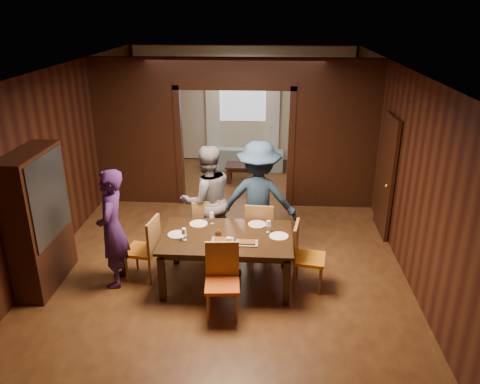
# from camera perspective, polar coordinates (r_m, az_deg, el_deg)

# --- Properties ---
(floor) EXTENTS (9.00, 9.00, 0.00)m
(floor) POSITION_cam_1_polar(r_m,az_deg,el_deg) (8.19, -1.40, -5.74)
(floor) COLOR #4D2715
(floor) RESTS_ON ground
(ceiling) EXTENTS (5.50, 9.00, 0.02)m
(ceiling) POSITION_cam_1_polar(r_m,az_deg,el_deg) (7.30, -1.62, 14.84)
(ceiling) COLOR silver
(ceiling) RESTS_ON room_walls
(room_walls) EXTENTS (5.52, 9.01, 2.90)m
(room_walls) POSITION_cam_1_polar(r_m,az_deg,el_deg) (9.41, -0.52, 7.82)
(room_walls) COLOR black
(room_walls) RESTS_ON floor
(person_purple) EXTENTS (0.47, 0.67, 1.75)m
(person_purple) POSITION_cam_1_polar(r_m,az_deg,el_deg) (6.82, -15.31, -4.33)
(person_purple) COLOR #381C52
(person_purple) RESTS_ON floor
(person_grey) EXTENTS (1.08, 0.98, 1.80)m
(person_grey) POSITION_cam_1_polar(r_m,az_deg,el_deg) (7.47, -4.02, -0.99)
(person_grey) COLOR slate
(person_grey) RESTS_ON floor
(person_navy) EXTENTS (1.27, 0.79, 1.89)m
(person_navy) POSITION_cam_1_polar(r_m,az_deg,el_deg) (7.38, 2.28, -0.88)
(person_navy) COLOR #1D2F48
(person_navy) RESTS_ON floor
(sofa) EXTENTS (1.98, 0.83, 0.57)m
(sofa) POSITION_cam_1_polar(r_m,az_deg,el_deg) (11.63, 0.46, 4.35)
(sofa) COLOR #89AEB4
(sofa) RESTS_ON floor
(serving_bowl) EXTENTS (0.34, 0.34, 0.08)m
(serving_bowl) POSITION_cam_1_polar(r_m,az_deg,el_deg) (6.69, -1.22, -4.71)
(serving_bowl) COLOR black
(serving_bowl) RESTS_ON dining_table
(dining_table) EXTENTS (1.85, 1.15, 0.76)m
(dining_table) POSITION_cam_1_polar(r_m,az_deg,el_deg) (6.82, -1.60, -8.21)
(dining_table) COLOR black
(dining_table) RESTS_ON floor
(coffee_table) EXTENTS (0.80, 0.50, 0.40)m
(coffee_table) POSITION_cam_1_polar(r_m,az_deg,el_deg) (10.74, 0.41, 2.35)
(coffee_table) COLOR black
(coffee_table) RESTS_ON floor
(chair_left) EXTENTS (0.50, 0.50, 0.97)m
(chair_left) POSITION_cam_1_polar(r_m,az_deg,el_deg) (7.04, -11.88, -6.72)
(chair_left) COLOR orange
(chair_left) RESTS_ON floor
(chair_right) EXTENTS (0.51, 0.51, 0.97)m
(chair_right) POSITION_cam_1_polar(r_m,az_deg,el_deg) (6.75, 8.44, -7.77)
(chair_right) COLOR orange
(chair_right) RESTS_ON floor
(chair_far_l) EXTENTS (0.55, 0.55, 0.97)m
(chair_far_l) POSITION_cam_1_polar(r_m,az_deg,el_deg) (7.62, -4.35, -3.95)
(chair_far_l) COLOR orange
(chair_far_l) RESTS_ON floor
(chair_far_r) EXTENTS (0.47, 0.47, 0.97)m
(chair_far_r) POSITION_cam_1_polar(r_m,az_deg,el_deg) (7.46, 2.43, -4.50)
(chair_far_r) COLOR #C26E12
(chair_far_r) RESTS_ON floor
(chair_near) EXTENTS (0.47, 0.47, 0.97)m
(chair_near) POSITION_cam_1_polar(r_m,az_deg,el_deg) (6.11, -2.18, -10.99)
(chair_near) COLOR #CC4D13
(chair_near) RESTS_ON floor
(hutch) EXTENTS (0.40, 1.20, 2.00)m
(hutch) POSITION_cam_1_polar(r_m,az_deg,el_deg) (7.11, -23.35, -3.18)
(hutch) COLOR black
(hutch) RESTS_ON floor
(door_right) EXTENTS (0.06, 0.90, 2.10)m
(door_right) POSITION_cam_1_polar(r_m,az_deg,el_deg) (8.45, 17.40, 1.90)
(door_right) COLOR black
(door_right) RESTS_ON floor
(window_far) EXTENTS (1.20, 0.03, 1.30)m
(window_far) POSITION_cam_1_polar(r_m,az_deg,el_deg) (11.87, 0.34, 11.74)
(window_far) COLOR silver
(window_far) RESTS_ON back_wall
(curtain_left) EXTENTS (0.35, 0.06, 2.40)m
(curtain_left) POSITION_cam_1_polar(r_m,az_deg,el_deg) (11.98, -3.31, 9.61)
(curtain_left) COLOR white
(curtain_left) RESTS_ON back_wall
(curtain_right) EXTENTS (0.35, 0.06, 2.40)m
(curtain_right) POSITION_cam_1_polar(r_m,az_deg,el_deg) (11.90, 3.99, 9.51)
(curtain_right) COLOR white
(curtain_right) RESTS_ON back_wall
(plate_left) EXTENTS (0.27, 0.27, 0.01)m
(plate_left) POSITION_cam_1_polar(r_m,az_deg,el_deg) (6.72, -7.67, -5.15)
(plate_left) COLOR silver
(plate_left) RESTS_ON dining_table
(plate_far_l) EXTENTS (0.27, 0.27, 0.01)m
(plate_far_l) POSITION_cam_1_polar(r_m,az_deg,el_deg) (7.00, -5.07, -3.87)
(plate_far_l) COLOR white
(plate_far_l) RESTS_ON dining_table
(plate_far_r) EXTENTS (0.27, 0.27, 0.01)m
(plate_far_r) POSITION_cam_1_polar(r_m,az_deg,el_deg) (6.96, 2.11, -3.96)
(plate_far_r) COLOR silver
(plate_far_r) RESTS_ON dining_table
(plate_right) EXTENTS (0.27, 0.27, 0.01)m
(plate_right) POSITION_cam_1_polar(r_m,az_deg,el_deg) (6.63, 4.75, -5.38)
(plate_right) COLOR white
(plate_right) RESTS_ON dining_table
(plate_near) EXTENTS (0.27, 0.27, 0.01)m
(plate_near) POSITION_cam_1_polar(r_m,az_deg,el_deg) (6.32, -2.27, -6.80)
(plate_near) COLOR white
(plate_near) RESTS_ON dining_table
(platter_a) EXTENTS (0.30, 0.20, 0.04)m
(platter_a) POSITION_cam_1_polar(r_m,az_deg,el_deg) (6.49, -2.17, -5.86)
(platter_a) COLOR gray
(platter_a) RESTS_ON dining_table
(platter_b) EXTENTS (0.30, 0.20, 0.04)m
(platter_b) POSITION_cam_1_polar(r_m,az_deg,el_deg) (6.42, 0.86, -6.18)
(platter_b) COLOR slate
(platter_b) RESTS_ON dining_table
(wineglass_left) EXTENTS (0.08, 0.08, 0.18)m
(wineglass_left) POSITION_cam_1_polar(r_m,az_deg,el_deg) (6.52, -6.83, -5.14)
(wineglass_left) COLOR white
(wineglass_left) RESTS_ON dining_table
(wineglass_far) EXTENTS (0.08, 0.08, 0.18)m
(wineglass_far) POSITION_cam_1_polar(r_m,az_deg,el_deg) (6.97, -3.47, -3.18)
(wineglass_far) COLOR white
(wineglass_far) RESTS_ON dining_table
(wineglass_right) EXTENTS (0.08, 0.08, 0.18)m
(wineglass_right) POSITION_cam_1_polar(r_m,az_deg,el_deg) (6.71, 3.50, -4.23)
(wineglass_right) COLOR silver
(wineglass_right) RESTS_ON dining_table
(tumbler) EXTENTS (0.07, 0.07, 0.14)m
(tumbler) POSITION_cam_1_polar(r_m,az_deg,el_deg) (6.31, -1.35, -6.15)
(tumbler) COLOR silver
(tumbler) RESTS_ON dining_table
(condiment_jar) EXTENTS (0.08, 0.08, 0.11)m
(condiment_jar) POSITION_cam_1_polar(r_m,az_deg,el_deg) (6.59, -2.68, -5.04)
(condiment_jar) COLOR #4A2611
(condiment_jar) RESTS_ON dining_table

